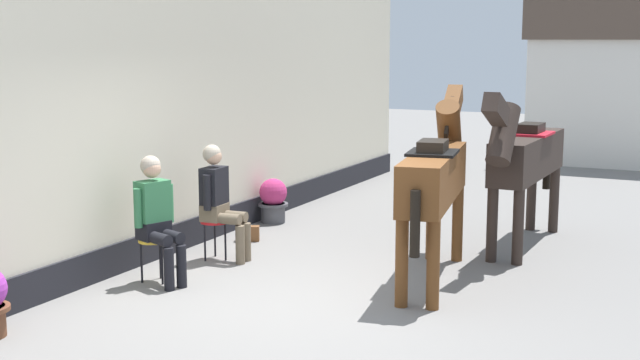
% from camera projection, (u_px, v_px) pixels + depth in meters
% --- Properties ---
extents(ground_plane, '(40.00, 40.00, 0.00)m').
position_uv_depth(ground_plane, '(407.00, 241.00, 11.27)').
color(ground_plane, slate).
extents(pub_facade_wall, '(0.34, 14.00, 3.40)m').
position_uv_depth(pub_facade_wall, '(176.00, 126.00, 10.77)').
color(pub_facade_wall, beige).
rests_on(pub_facade_wall, ground_plane).
extents(distant_cottage, '(3.40, 2.60, 3.50)m').
position_uv_depth(distant_cottage, '(614.00, 78.00, 18.28)').
color(distant_cottage, silver).
rests_on(distant_cottage, ground_plane).
extents(seated_visitor_near, '(0.61, 0.49, 1.39)m').
position_uv_depth(seated_visitor_near, '(157.00, 213.00, 9.21)').
color(seated_visitor_near, gold).
rests_on(seated_visitor_near, ground_plane).
extents(seated_visitor_far, '(0.61, 0.49, 1.39)m').
position_uv_depth(seated_visitor_far, '(219.00, 196.00, 10.18)').
color(seated_visitor_far, red).
rests_on(seated_visitor_far, ground_plane).
extents(saddled_horse_near, '(0.81, 2.98, 2.06)m').
position_uv_depth(saddled_horse_near, '(435.00, 175.00, 9.32)').
color(saddled_horse_near, brown).
rests_on(saddled_horse_near, ground_plane).
extents(saddled_horse_far, '(0.51, 3.00, 2.06)m').
position_uv_depth(saddled_horse_far, '(525.00, 157.00, 10.71)').
color(saddled_horse_far, '#2D231E').
rests_on(saddled_horse_far, ground_plane).
extents(flower_planter_farthest, '(0.43, 0.43, 0.64)m').
position_uv_depth(flower_planter_farthest, '(273.00, 200.00, 12.36)').
color(flower_planter_farthest, '#4C4C51').
rests_on(flower_planter_farthest, ground_plane).
extents(satchel_bag, '(0.30, 0.23, 0.20)m').
position_uv_depth(satchel_bag, '(249.00, 233.00, 11.25)').
color(satchel_bag, brown).
rests_on(satchel_bag, ground_plane).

